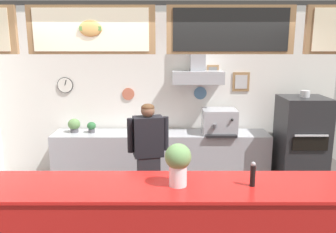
# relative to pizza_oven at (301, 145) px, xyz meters

# --- Properties ---
(back_wall_assembly) EXTENTS (5.76, 2.70, 2.81)m
(back_wall_assembly) POSITION_rel_pizza_oven_xyz_m (-2.11, 0.48, 0.74)
(back_wall_assembly) COLOR #9E9E99
(back_wall_assembly) RESTS_ON ground_plane
(back_prep_counter) EXTENTS (3.48, 0.56, 0.89)m
(back_prep_counter) POSITION_rel_pizza_oven_xyz_m (-2.19, 0.24, -0.32)
(back_prep_counter) COLOR #A3A5AD
(back_prep_counter) RESTS_ON ground_plane
(pizza_oven) EXTENTS (0.69, 0.70, 1.61)m
(pizza_oven) POSITION_rel_pizza_oven_xyz_m (0.00, 0.00, 0.00)
(pizza_oven) COLOR #232326
(pizza_oven) RESTS_ON ground_plane
(shop_worker) EXTENTS (0.52, 0.30, 1.57)m
(shop_worker) POSITION_rel_pizza_oven_xyz_m (-2.33, -0.93, 0.09)
(shop_worker) COLOR #232328
(shop_worker) RESTS_ON ground_plane
(espresso_machine) EXTENTS (0.54, 0.52, 0.39)m
(espresso_machine) POSITION_rel_pizza_oven_xyz_m (-1.25, 0.22, 0.32)
(espresso_machine) COLOR #A3A5AD
(espresso_machine) RESTS_ON back_prep_counter
(potted_basil) EXTENTS (0.14, 0.14, 0.18)m
(potted_basil) POSITION_rel_pizza_oven_xyz_m (-3.31, 0.25, 0.23)
(potted_basil) COLOR #4C4C51
(potted_basil) RESTS_ON back_prep_counter
(potted_thyme) EXTENTS (0.20, 0.20, 0.23)m
(potted_thyme) POSITION_rel_pizza_oven_xyz_m (-3.60, 0.28, 0.25)
(potted_thyme) COLOR #4C4C51
(potted_thyme) RESTS_ON back_prep_counter
(basil_vase) EXTENTS (0.24, 0.24, 0.39)m
(basil_vase) POSITION_rel_pizza_oven_xyz_m (-1.98, -2.21, 0.50)
(basil_vase) COLOR silver
(basil_vase) RESTS_ON service_counter
(pepper_grinder) EXTENTS (0.05, 0.05, 0.23)m
(pepper_grinder) POSITION_rel_pizza_oven_xyz_m (-1.31, -2.23, 0.40)
(pepper_grinder) COLOR black
(pepper_grinder) RESTS_ON service_counter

